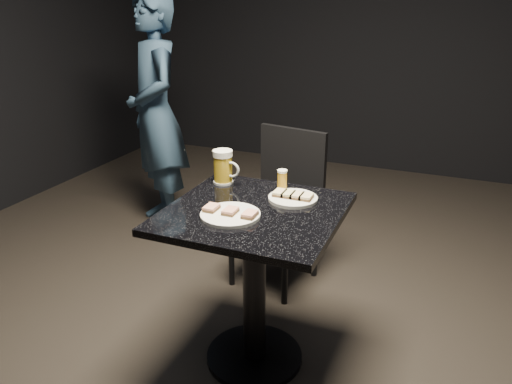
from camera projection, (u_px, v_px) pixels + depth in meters
floor at (254, 358)px, 2.32m from camera, size 6.00×6.00×0.00m
plate_large at (230, 215)px, 1.97m from camera, size 0.24×0.24×0.01m
plate_small at (293, 198)px, 2.14m from camera, size 0.21×0.21×0.01m
patron at (156, 114)px, 3.41m from camera, size 0.70×0.69×1.62m
table at (254, 261)px, 2.13m from camera, size 0.70×0.70×0.75m
beer_mug at (223, 167)px, 2.30m from camera, size 0.13×0.09×0.16m
beer_tumbler at (282, 181)px, 2.22m from camera, size 0.05×0.05×0.10m
chair at (281, 197)px, 2.83m from camera, size 0.49×0.49×0.88m
canapes_on_plate_large at (230, 211)px, 1.97m from camera, size 0.22×0.07×0.02m
canapes_on_plate_small at (293, 195)px, 2.13m from camera, size 0.17×0.07×0.02m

